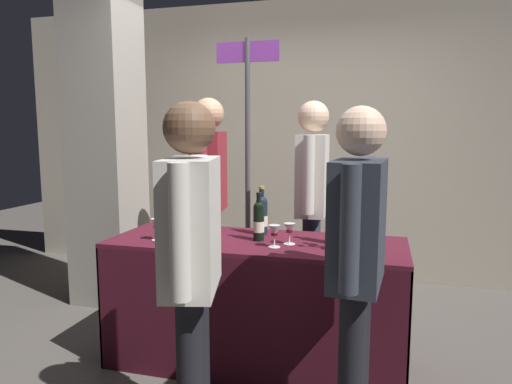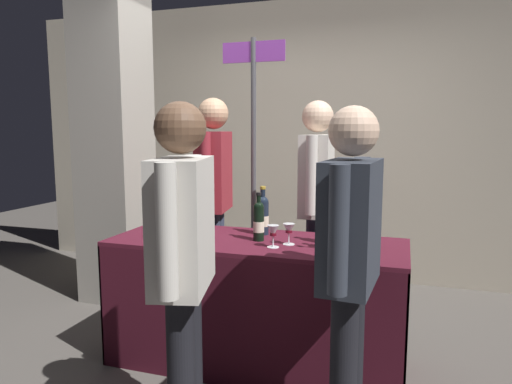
# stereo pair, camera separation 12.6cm
# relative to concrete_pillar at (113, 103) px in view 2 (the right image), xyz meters

# --- Properties ---
(ground_plane) EXTENTS (12.00, 12.00, 0.00)m
(ground_plane) POSITION_rel_concrete_pillar_xyz_m (1.52, -0.77, -1.69)
(ground_plane) COLOR #514C47
(back_partition) EXTENTS (6.28, 0.12, 2.72)m
(back_partition) POSITION_rel_concrete_pillar_xyz_m (1.52, 1.17, -0.33)
(back_partition) COLOR #B2A893
(back_partition) RESTS_ON ground_plane
(concrete_pillar) EXTENTS (0.50, 0.50, 3.38)m
(concrete_pillar) POSITION_rel_concrete_pillar_xyz_m (0.00, 0.00, 0.00)
(concrete_pillar) COLOR gray
(concrete_pillar) RESTS_ON ground_plane
(tasting_table) EXTENTS (1.81, 0.67, 0.79)m
(tasting_table) POSITION_rel_concrete_pillar_xyz_m (1.52, -0.77, -1.15)
(tasting_table) COLOR #4C1423
(tasting_table) RESTS_ON ground_plane
(featured_wine_bottle) EXTENTS (0.08, 0.08, 0.32)m
(featured_wine_bottle) POSITION_rel_concrete_pillar_xyz_m (1.51, -0.60, -0.76)
(featured_wine_bottle) COLOR #192333
(featured_wine_bottle) RESTS_ON tasting_table
(display_bottle_0) EXTENTS (0.07, 0.07, 0.30)m
(display_bottle_0) POSITION_rel_concrete_pillar_xyz_m (1.54, -0.77, -0.77)
(display_bottle_0) COLOR black
(display_bottle_0) RESTS_ON tasting_table
(display_bottle_1) EXTENTS (0.08, 0.08, 0.34)m
(display_bottle_1) POSITION_rel_concrete_pillar_xyz_m (1.15, -0.77, -0.75)
(display_bottle_1) COLOR #192333
(display_bottle_1) RESTS_ON tasting_table
(display_bottle_2) EXTENTS (0.08, 0.08, 0.35)m
(display_bottle_2) POSITION_rel_concrete_pillar_xyz_m (2.00, -0.73, -0.74)
(display_bottle_2) COLOR black
(display_bottle_2) RESTS_ON tasting_table
(display_bottle_3) EXTENTS (0.07, 0.07, 0.31)m
(display_bottle_3) POSITION_rel_concrete_pillar_xyz_m (1.18, -0.96, -0.76)
(display_bottle_3) COLOR black
(display_bottle_3) RESTS_ON tasting_table
(display_bottle_4) EXTENTS (0.08, 0.08, 0.33)m
(display_bottle_4) POSITION_rel_concrete_pillar_xyz_m (2.19, -0.76, -0.75)
(display_bottle_4) COLOR #38230F
(display_bottle_4) RESTS_ON tasting_table
(wine_glass_near_vendor) EXTENTS (0.07, 0.07, 0.13)m
(wine_glass_near_vendor) POSITION_rel_concrete_pillar_xyz_m (1.67, -0.90, -0.81)
(wine_glass_near_vendor) COLOR silver
(wine_glass_near_vendor) RESTS_ON tasting_table
(wine_glass_mid) EXTENTS (0.08, 0.08, 0.14)m
(wine_glass_mid) POSITION_rel_concrete_pillar_xyz_m (0.93, -0.92, -0.80)
(wine_glass_mid) COLOR silver
(wine_glass_mid) RESTS_ON tasting_table
(wine_glass_near_taster) EXTENTS (0.07, 0.07, 0.13)m
(wine_glass_near_taster) POSITION_rel_concrete_pillar_xyz_m (1.74, -0.81, -0.81)
(wine_glass_near_taster) COLOR silver
(wine_glass_near_taster) RESTS_ON tasting_table
(flower_vase) EXTENTS (0.09, 0.10, 0.38)m
(flower_vase) POSITION_rel_concrete_pillar_xyz_m (2.09, -0.90, -0.77)
(flower_vase) COLOR tan
(flower_vase) RESTS_ON tasting_table
(vendor_presenter) EXTENTS (0.26, 0.54, 1.71)m
(vendor_presenter) POSITION_rel_concrete_pillar_xyz_m (0.98, -0.15, -0.67)
(vendor_presenter) COLOR #2D3347
(vendor_presenter) RESTS_ON ground_plane
(vendor_assistant) EXTENTS (0.23, 0.61, 1.68)m
(vendor_assistant) POSITION_rel_concrete_pillar_xyz_m (1.75, -0.03, -0.68)
(vendor_assistant) COLOR #2D3347
(vendor_assistant) RESTS_ON ground_plane
(taster_foreground_right) EXTENTS (0.30, 0.56, 1.58)m
(taster_foreground_right) POSITION_rel_concrete_pillar_xyz_m (1.48, -1.68, -0.74)
(taster_foreground_right) COLOR black
(taster_foreground_right) RESTS_ON ground_plane
(taster_foreground_left) EXTENTS (0.24, 0.59, 1.57)m
(taster_foreground_left) POSITION_rel_concrete_pillar_xyz_m (2.16, -1.41, -0.75)
(taster_foreground_left) COLOR black
(taster_foreground_left) RESTS_ON ground_plane
(booth_signpost) EXTENTS (0.53, 0.04, 2.20)m
(booth_signpost) POSITION_rel_concrete_pillar_xyz_m (1.17, 0.24, -0.35)
(booth_signpost) COLOR #47474C
(booth_signpost) RESTS_ON ground_plane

